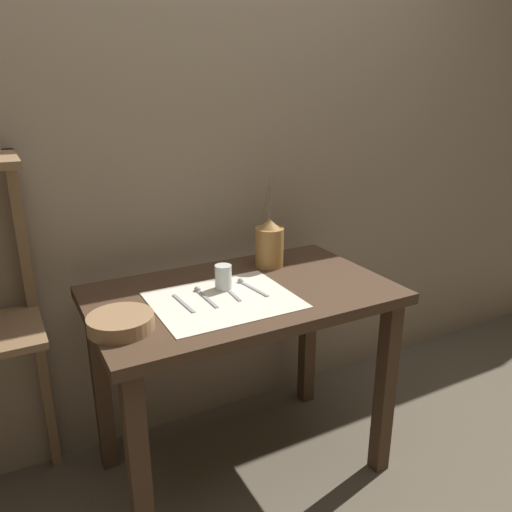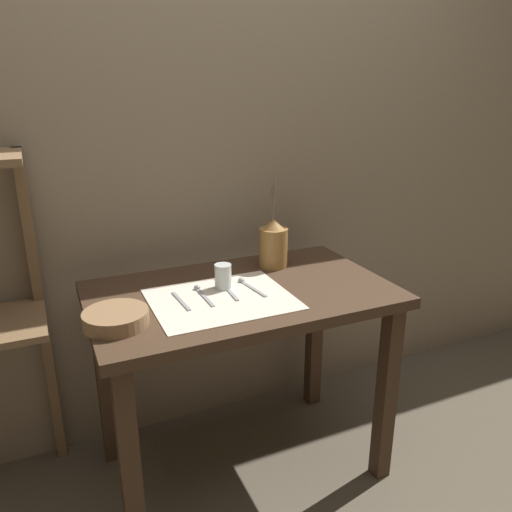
{
  "view_description": "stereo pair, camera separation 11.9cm",
  "coord_description": "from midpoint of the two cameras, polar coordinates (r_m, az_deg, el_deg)",
  "views": [
    {
      "loc": [
        -0.74,
        -1.49,
        1.48
      ],
      "look_at": [
        0.06,
        0.0,
        0.9
      ],
      "focal_mm": 35.0,
      "sensor_mm": 36.0,
      "label": 1
    },
    {
      "loc": [
        -0.63,
        -1.54,
        1.48
      ],
      "look_at": [
        0.06,
        0.0,
        0.9
      ],
      "focal_mm": 35.0,
      "sensor_mm": 36.0,
      "label": 2
    }
  ],
  "objects": [
    {
      "name": "ground_plane",
      "position": [
        2.23,
        -3.1,
        -22.76
      ],
      "size": [
        12.0,
        12.0,
        0.0
      ],
      "primitive_type": "plane",
      "color": "brown"
    },
    {
      "name": "linen_cloth",
      "position": [
        1.73,
        -5.7,
        -5.05
      ],
      "size": [
        0.48,
        0.39,
        0.0
      ],
      "color": "beige",
      "rests_on": "wooden_table"
    },
    {
      "name": "wooden_table",
      "position": [
        1.86,
        -3.46,
        -7.51
      ],
      "size": [
        1.08,
        0.66,
        0.78
      ],
      "color": "#422D1E",
      "rests_on": "ground_plane"
    },
    {
      "name": "pitcher_with_flowers",
      "position": [
        2.01,
        -0.14,
        1.35
      ],
      "size": [
        0.12,
        0.12,
        0.38
      ],
      "color": "olive",
      "rests_on": "wooden_table"
    },
    {
      "name": "wooden_bowl",
      "position": [
        1.58,
        -17.3,
        -7.31
      ],
      "size": [
        0.2,
        0.2,
        0.05
      ],
      "color": "#8E6B47",
      "rests_on": "wooden_table"
    },
    {
      "name": "glass_tumbler_near",
      "position": [
        1.8,
        -5.65,
        -2.45
      ],
      "size": [
        0.06,
        0.06,
        0.09
      ],
      "color": "silver",
      "rests_on": "wooden_table"
    },
    {
      "name": "stone_wall_back",
      "position": [
        2.09,
        -8.91,
        10.97
      ],
      "size": [
        7.0,
        0.06,
        2.4
      ],
      "color": "gray",
      "rests_on": "ground_plane"
    },
    {
      "name": "knife_center",
      "position": [
        1.78,
        -4.81,
        -4.17
      ],
      "size": [
        0.02,
        0.17,
        0.0
      ],
      "color": "#939399",
      "rests_on": "wooden_table"
    },
    {
      "name": "spoon_inner",
      "position": [
        1.78,
        -8.23,
        -4.22
      ],
      "size": [
        0.02,
        0.18,
        0.02
      ],
      "color": "#939399",
      "rests_on": "wooden_table"
    },
    {
      "name": "fork_inner",
      "position": [
        1.71,
        -10.29,
        -5.36
      ],
      "size": [
        0.02,
        0.17,
        0.0
      ],
      "color": "#939399",
      "rests_on": "wooden_table"
    },
    {
      "name": "spoon_outer",
      "position": [
        1.84,
        -3.07,
        -3.22
      ],
      "size": [
        0.04,
        0.18,
        0.02
      ],
      "color": "#939399",
      "rests_on": "wooden_table"
    }
  ]
}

